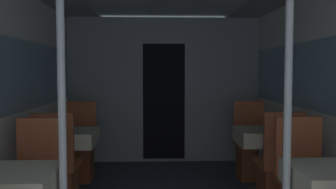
% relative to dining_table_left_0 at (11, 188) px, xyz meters
% --- Properties ---
extents(wall_left, '(0.05, 6.57, 2.21)m').
position_rel_dining_table_left_0_xyz_m(wall_left, '(-0.38, 0.94, 0.53)').
color(wall_left, silver).
rests_on(wall_left, ground_plane).
extents(wall_right, '(0.05, 6.57, 2.21)m').
position_rel_dining_table_left_0_xyz_m(wall_right, '(2.60, 0.94, 0.53)').
color(wall_right, silver).
rests_on(wall_right, ground_plane).
extents(bulkhead_far, '(2.92, 0.09, 2.21)m').
position_rel_dining_table_left_0_xyz_m(bulkhead_far, '(1.11, 3.24, 0.49)').
color(bulkhead_far, gray).
rests_on(bulkhead_far, ground_plane).
extents(dining_table_left_0, '(0.60, 0.60, 0.73)m').
position_rel_dining_table_left_0_xyz_m(dining_table_left_0, '(0.00, 0.00, 0.00)').
color(dining_table_left_0, '#4C4C51').
rests_on(dining_table_left_0, ground_plane).
extents(support_pole_left_0, '(0.05, 0.05, 2.21)m').
position_rel_dining_table_left_0_xyz_m(support_pole_left_0, '(0.35, 0.00, 0.49)').
color(support_pole_left_0, silver).
rests_on(support_pole_left_0, ground_plane).
extents(dining_table_left_1, '(0.60, 0.60, 0.73)m').
position_rel_dining_table_left_0_xyz_m(dining_table_left_1, '(0.00, 1.72, 0.00)').
color(dining_table_left_1, '#4C4C51').
rests_on(dining_table_left_1, ground_plane).
extents(chair_left_near_1, '(0.40, 0.40, 1.00)m').
position_rel_dining_table_left_0_xyz_m(chair_left_near_1, '(0.00, 1.19, -0.30)').
color(chair_left_near_1, brown).
rests_on(chair_left_near_1, ground_plane).
extents(chair_left_far_1, '(0.40, 0.40, 1.00)m').
position_rel_dining_table_left_0_xyz_m(chair_left_far_1, '(0.00, 2.25, -0.30)').
color(chair_left_far_1, brown).
rests_on(chair_left_far_1, ground_plane).
extents(dining_table_right_0, '(0.60, 0.60, 0.73)m').
position_rel_dining_table_left_0_xyz_m(dining_table_right_0, '(2.22, 0.00, 0.00)').
color(dining_table_right_0, '#4C4C51').
rests_on(dining_table_right_0, ground_plane).
extents(support_pole_right_0, '(0.05, 0.05, 2.21)m').
position_rel_dining_table_left_0_xyz_m(support_pole_right_0, '(1.87, 0.00, 0.49)').
color(support_pole_right_0, silver).
rests_on(support_pole_right_0, ground_plane).
extents(dining_table_right_1, '(0.60, 0.60, 0.73)m').
position_rel_dining_table_left_0_xyz_m(dining_table_right_1, '(2.22, 1.72, 0.00)').
color(dining_table_right_1, '#4C4C51').
rests_on(dining_table_right_1, ground_plane).
extents(chair_right_near_1, '(0.40, 0.40, 1.00)m').
position_rel_dining_table_left_0_xyz_m(chair_right_near_1, '(2.22, 1.19, -0.30)').
color(chair_right_near_1, brown).
rests_on(chair_right_near_1, ground_plane).
extents(chair_right_far_1, '(0.40, 0.40, 1.00)m').
position_rel_dining_table_left_0_xyz_m(chair_right_far_1, '(2.22, 2.25, -0.30)').
color(chair_right_far_1, brown).
rests_on(chair_right_far_1, ground_plane).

